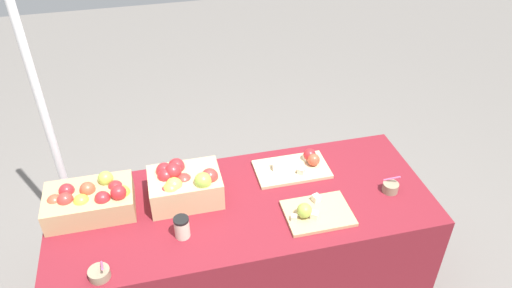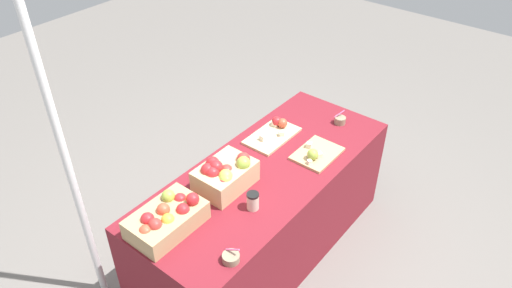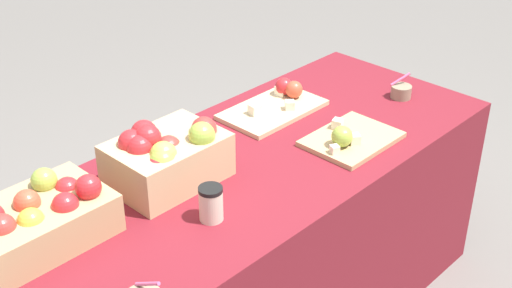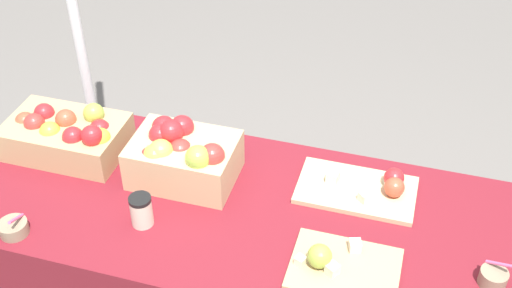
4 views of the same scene
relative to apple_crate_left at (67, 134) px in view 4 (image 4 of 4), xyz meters
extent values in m
cube|color=maroon|center=(0.72, -0.11, -0.44)|extent=(1.90, 0.76, 0.74)
cube|color=tan|center=(-0.01, 0.00, -0.01)|extent=(0.42, 0.26, 0.12)
sphere|color=#B2332D|center=(-0.10, -0.03, 0.05)|extent=(0.07, 0.07, 0.07)
sphere|color=#D14C33|center=(-0.16, -0.01, 0.03)|extent=(0.07, 0.07, 0.07)
sphere|color=gold|center=(0.16, -0.04, 0.04)|extent=(0.07, 0.07, 0.07)
sphere|color=red|center=(0.14, -0.06, 0.07)|extent=(0.07, 0.07, 0.07)
sphere|color=red|center=(0.07, -0.06, 0.04)|extent=(0.07, 0.07, 0.07)
sphere|color=gold|center=(-0.03, -0.04, 0.04)|extent=(0.07, 0.07, 0.07)
sphere|color=#D14C33|center=(0.00, 0.02, 0.05)|extent=(0.07, 0.07, 0.07)
sphere|color=red|center=(-0.10, 0.04, 0.05)|extent=(0.07, 0.07, 0.07)
sphere|color=red|center=(0.12, 0.02, 0.03)|extent=(0.07, 0.07, 0.07)
sphere|color=#99B742|center=(0.08, 0.07, 0.06)|extent=(0.07, 0.07, 0.07)
cube|color=tan|center=(0.45, -0.02, 0.00)|extent=(0.35, 0.25, 0.15)
sphere|color=red|center=(0.41, 0.01, 0.09)|extent=(0.08, 0.08, 0.08)
sphere|color=red|center=(0.37, 0.00, 0.07)|extent=(0.08, 0.08, 0.08)
sphere|color=red|center=(0.37, -0.09, 0.04)|extent=(0.08, 0.08, 0.08)
sphere|color=#B2332D|center=(0.45, -0.03, 0.05)|extent=(0.08, 0.08, 0.08)
sphere|color=red|center=(0.36, 0.04, 0.08)|extent=(0.08, 0.08, 0.08)
sphere|color=#B2332D|center=(0.57, -0.06, 0.08)|extent=(0.08, 0.08, 0.08)
sphere|color=red|center=(0.43, 0.05, 0.08)|extent=(0.08, 0.08, 0.08)
sphere|color=#99B742|center=(0.38, -0.08, 0.06)|extent=(0.08, 0.08, 0.08)
sphere|color=#99B742|center=(0.54, -0.09, 0.09)|extent=(0.08, 0.08, 0.08)
sphere|color=#B2C64C|center=(0.40, -0.07, 0.07)|extent=(0.08, 0.08, 0.08)
cube|color=tan|center=(1.06, -0.28, -0.06)|extent=(0.32, 0.24, 0.02)
sphere|color=#99B742|center=(0.98, -0.29, -0.02)|extent=(0.07, 0.07, 0.07)
cube|color=beige|center=(0.93, -0.31, -0.04)|extent=(0.04, 0.04, 0.03)
cube|color=beige|center=(1.03, -0.32, -0.04)|extent=(0.05, 0.05, 0.03)
cube|color=beige|center=(1.07, -0.21, -0.04)|extent=(0.04, 0.04, 0.03)
cube|color=#D1B284|center=(1.03, 0.07, -0.06)|extent=(0.39, 0.23, 0.02)
cube|color=beige|center=(1.14, 0.12, -0.04)|extent=(0.05, 0.05, 0.04)
sphere|color=red|center=(1.15, 0.12, -0.02)|extent=(0.07, 0.07, 0.07)
cube|color=beige|center=(1.07, 0.02, -0.04)|extent=(0.05, 0.05, 0.03)
sphere|color=#D14C33|center=(1.16, 0.07, -0.02)|extent=(0.07, 0.07, 0.07)
cube|color=beige|center=(0.95, 0.08, -0.04)|extent=(0.04, 0.04, 0.04)
cylinder|color=gray|center=(0.04, -0.42, -0.05)|extent=(0.09, 0.09, 0.04)
cylinder|color=#EA598C|center=(0.06, -0.42, -0.01)|extent=(0.02, 0.08, 0.05)
cylinder|color=gray|center=(1.47, -0.21, -0.05)|extent=(0.08, 0.08, 0.05)
cylinder|color=#EA598C|center=(1.48, -0.20, 0.00)|extent=(0.07, 0.05, 0.05)
cylinder|color=beige|center=(0.41, -0.27, -0.03)|extent=(0.07, 0.07, 0.10)
cylinder|color=black|center=(0.41, -0.27, 0.03)|extent=(0.07, 0.07, 0.01)
cylinder|color=white|center=(-0.21, 0.51, 0.24)|extent=(0.04, 0.04, 2.12)
camera|label=1|loc=(0.36, -1.86, 1.59)|focal=34.11mm
camera|label=2|loc=(-1.15, -1.53, 1.86)|focal=33.77mm
camera|label=3|loc=(-0.69, -1.50, 1.12)|focal=48.67mm
camera|label=4|loc=(1.17, -1.58, 1.41)|focal=45.76mm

